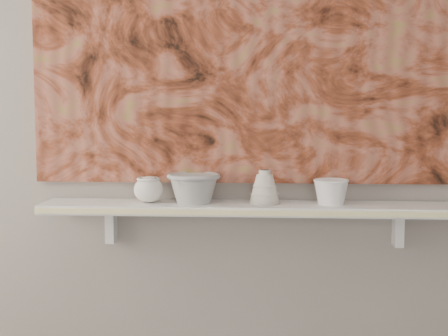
# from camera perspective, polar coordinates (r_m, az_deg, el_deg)

# --- Properties ---
(wall_back) EXTENTS (3.60, 0.00, 3.60)m
(wall_back) POSITION_cam_1_polar(r_m,az_deg,el_deg) (2.13, 2.70, 8.34)
(wall_back) COLOR gray
(wall_back) RESTS_ON floor
(shelf) EXTENTS (1.40, 0.18, 0.03)m
(shelf) POSITION_cam_1_polar(r_m,az_deg,el_deg) (2.06, 2.61, -3.69)
(shelf) COLOR silver
(shelf) RESTS_ON wall_back
(shelf_stripe) EXTENTS (1.40, 0.01, 0.02)m
(shelf_stripe) POSITION_cam_1_polar(r_m,az_deg,el_deg) (1.97, 2.56, -4.13)
(shelf_stripe) COLOR beige
(shelf_stripe) RESTS_ON shelf
(bracket_left) EXTENTS (0.03, 0.06, 0.12)m
(bracket_left) POSITION_cam_1_polar(r_m,az_deg,el_deg) (2.20, -10.28, -5.15)
(bracket_left) COLOR silver
(bracket_left) RESTS_ON wall_back
(bracket_right) EXTENTS (0.03, 0.06, 0.12)m
(bracket_right) POSITION_cam_1_polar(r_m,az_deg,el_deg) (2.19, 15.62, -5.35)
(bracket_right) COLOR silver
(bracket_right) RESTS_ON wall_back
(painting) EXTENTS (1.50, 0.02, 1.10)m
(painting) POSITION_cam_1_polar(r_m,az_deg,el_deg) (2.14, 2.72, 13.46)
(painting) COLOR brown
(painting) RESTS_ON wall_back
(house_motif) EXTENTS (0.09, 0.00, 0.08)m
(house_motif) POSITION_cam_1_polar(r_m,az_deg,el_deg) (2.15, 14.83, 4.99)
(house_motif) COLOR black
(house_motif) RESTS_ON painting
(bowl_grey) EXTENTS (0.23, 0.23, 0.10)m
(bowl_grey) POSITION_cam_1_polar(r_m,az_deg,el_deg) (2.07, -2.78, -1.82)
(bowl_grey) COLOR #9E9E9B
(bowl_grey) RESTS_ON shelf
(cup_cream) EXTENTS (0.10, 0.10, 0.09)m
(cup_cream) POSITION_cam_1_polar(r_m,az_deg,el_deg) (2.09, -6.92, -1.97)
(cup_cream) COLOR silver
(cup_cream) RESTS_ON shelf
(bell_vessel) EXTENTS (0.11, 0.11, 0.11)m
(bell_vessel) POSITION_cam_1_polar(r_m,az_deg,el_deg) (2.05, 3.73, -1.73)
(bell_vessel) COLOR silver
(bell_vessel) RESTS_ON shelf
(bowl_white) EXTENTS (0.14, 0.14, 0.08)m
(bowl_white) POSITION_cam_1_polar(r_m,az_deg,el_deg) (2.07, 9.76, -2.15)
(bowl_white) COLOR white
(bowl_white) RESTS_ON shelf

